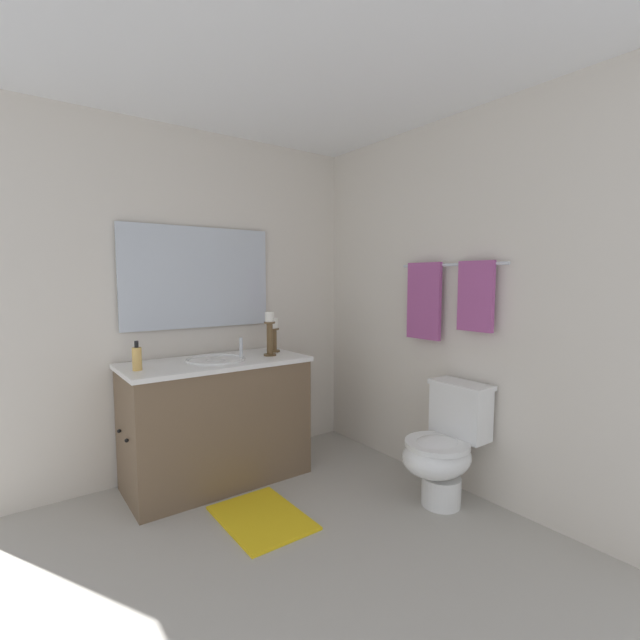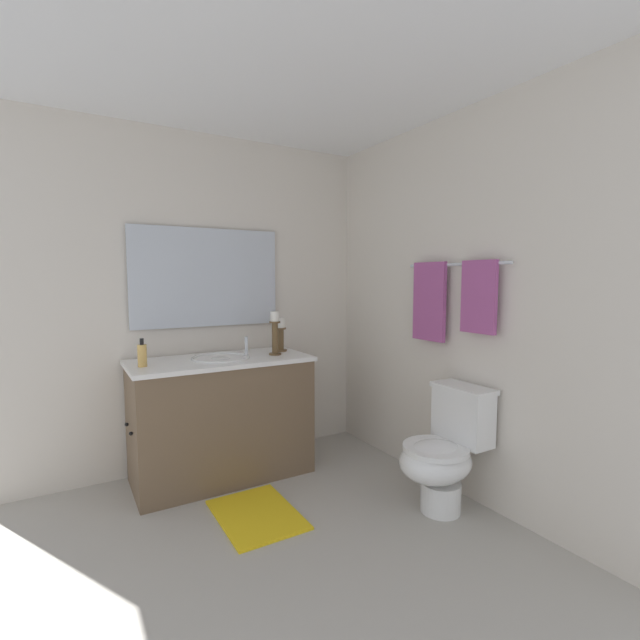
{
  "view_description": "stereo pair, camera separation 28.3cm",
  "coord_description": "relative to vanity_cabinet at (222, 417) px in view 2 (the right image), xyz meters",
  "views": [
    {
      "loc": [
        1.81,
        -1.1,
        1.4
      ],
      "look_at": [
        -0.47,
        0.57,
        1.13
      ],
      "focal_mm": 24.83,
      "sensor_mm": 36.0,
      "label": 1
    },
    {
      "loc": [
        1.97,
        -0.86,
        1.4
      ],
      "look_at": [
        -0.47,
        0.57,
        1.13
      ],
      "focal_mm": 24.83,
      "sensor_mm": 36.0,
      "label": 2
    }
  ],
  "objects": [
    {
      "name": "floor",
      "position": [
        1.0,
        -0.08,
        -0.43
      ],
      "size": [
        2.65,
        2.72,
        0.02
      ],
      "primitive_type": "cube",
      "color": "#B2ADA3",
      "rests_on": "ground"
    },
    {
      "name": "wall_back",
      "position": [
        1.0,
        1.28,
        0.8
      ],
      "size": [
        2.65,
        0.04,
        2.45
      ],
      "primitive_type": "cube",
      "color": "silver",
      "rests_on": "ground"
    },
    {
      "name": "wall_left",
      "position": [
        -0.33,
        -0.08,
        0.8
      ],
      "size": [
        0.04,
        2.72,
        2.45
      ],
      "primitive_type": "cube",
      "color": "silver",
      "rests_on": "ground"
    },
    {
      "name": "ceiling",
      "position": [
        1.0,
        -0.08,
        2.04
      ],
      "size": [
        2.65,
        2.72,
        0.02
      ],
      "primitive_type": "cube",
      "color": "white"
    },
    {
      "name": "vanity_cabinet",
      "position": [
        0.0,
        0.0,
        0.0
      ],
      "size": [
        0.58,
        1.23,
        0.85
      ],
      "color": "brown",
      "rests_on": "ground"
    },
    {
      "name": "sink_basin",
      "position": [
        -0.0,
        0.0,
        0.38
      ],
      "size": [
        0.4,
        0.4,
        0.24
      ],
      "color": "white",
      "rests_on": "vanity_cabinet"
    },
    {
      "name": "mirror",
      "position": [
        -0.28,
        0.0,
        0.98
      ],
      "size": [
        0.02,
        1.09,
        0.72
      ],
      "primitive_type": "cube",
      "color": "silver"
    },
    {
      "name": "candle_holder_tall",
      "position": [
        -0.07,
        0.5,
        0.56
      ],
      "size": [
        0.09,
        0.09,
        0.26
      ],
      "color": "brown",
      "rests_on": "vanity_cabinet"
    },
    {
      "name": "candle_holder_short",
      "position": [
        0.06,
        0.39,
        0.59
      ],
      "size": [
        0.09,
        0.09,
        0.32
      ],
      "color": "brown",
      "rests_on": "vanity_cabinet"
    },
    {
      "name": "soap_bottle",
      "position": [
        0.03,
        -0.52,
        0.5
      ],
      "size": [
        0.06,
        0.06,
        0.18
      ],
      "color": "#E5B259",
      "rests_on": "vanity_cabinet"
    },
    {
      "name": "toilet",
      "position": [
        1.14,
        1.0,
        -0.06
      ],
      "size": [
        0.39,
        0.54,
        0.75
      ],
      "color": "white",
      "rests_on": "ground"
    },
    {
      "name": "towel_bar",
      "position": [
        0.98,
        1.22,
        1.07
      ],
      "size": [
        0.82,
        0.02,
        0.02
      ],
      "primitive_type": "cylinder",
      "rotation": [
        0.0,
        1.57,
        0.0
      ],
      "color": "silver"
    },
    {
      "name": "towel_near_vanity",
      "position": [
        0.78,
        1.2,
        0.82
      ],
      "size": [
        0.28,
        0.03,
        0.53
      ],
      "primitive_type": "cube",
      "color": "#A54C8C",
      "rests_on": "towel_bar"
    },
    {
      "name": "towel_center",
      "position": [
        1.18,
        1.2,
        0.87
      ],
      "size": [
        0.24,
        0.03,
        0.44
      ],
      "primitive_type": "cube",
      "color": "#A54C8C",
      "rests_on": "towel_bar"
    },
    {
      "name": "bath_mat",
      "position": [
        0.62,
        0.0,
        -0.42
      ],
      "size": [
        0.6,
        0.44,
        0.02
      ],
      "primitive_type": "cube",
      "color": "yellow",
      "rests_on": "ground"
    }
  ]
}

